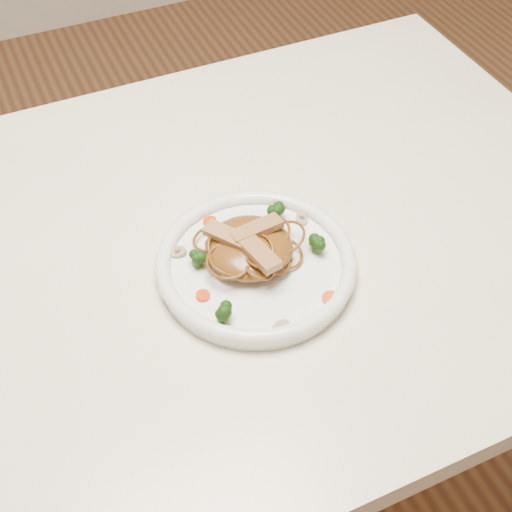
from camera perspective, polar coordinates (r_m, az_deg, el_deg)
name	(u,v)px	position (r m, az deg, el deg)	size (l,w,h in m)	color
ground	(222,484)	(1.57, -2.77, -18.10)	(4.00, 4.00, 0.00)	brown
table	(206,291)	(1.01, -4.09, -2.83)	(1.20, 0.80, 0.75)	white
plate	(256,267)	(0.90, 0.00, -0.94)	(0.25, 0.25, 0.02)	white
noodle_mound	(249,248)	(0.89, -0.58, 0.70)	(0.11, 0.11, 0.04)	brown
chicken_a	(256,229)	(0.88, 0.00, 2.19)	(0.07, 0.02, 0.01)	tan
chicken_b	(230,236)	(0.87, -2.17, 1.61)	(0.07, 0.02, 0.01)	tan
chicken_c	(257,251)	(0.86, 0.05, 0.42)	(0.08, 0.02, 0.01)	tan
broccoli_0	(277,211)	(0.94, 1.71, 3.68)	(0.03, 0.03, 0.03)	#16390B
broccoli_1	(197,257)	(0.88, -4.83, -0.10)	(0.03, 0.03, 0.03)	#16390B
broccoli_2	(222,311)	(0.82, -2.80, -4.54)	(0.03, 0.03, 0.03)	#16390B
broccoli_3	(317,243)	(0.90, 5.02, 1.05)	(0.03, 0.03, 0.03)	#16390B
carrot_0	(279,205)	(0.96, 1.86, 4.15)	(0.02, 0.02, 0.01)	#EE3D08
carrot_1	(203,296)	(0.86, -4.35, -3.24)	(0.02, 0.02, 0.01)	#EE3D08
carrot_2	(315,242)	(0.92, 4.86, 1.17)	(0.02, 0.02, 0.01)	#EE3D08
carrot_3	(210,221)	(0.94, -3.78, 2.83)	(0.02, 0.02, 0.01)	#EE3D08
carrot_4	(330,298)	(0.86, 6.06, -3.44)	(0.02, 0.02, 0.01)	#EE3D08
mushroom_0	(281,329)	(0.82, 2.03, -5.95)	(0.03, 0.03, 0.01)	#C0A990
mushroom_1	(302,219)	(0.95, 3.74, 3.05)	(0.02, 0.02, 0.01)	#C0A990
mushroom_2	(178,252)	(0.91, -6.40, 0.30)	(0.02, 0.02, 0.01)	#C0A990
mushroom_3	(276,205)	(0.96, 1.63, 4.22)	(0.03, 0.03, 0.01)	#C0A990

